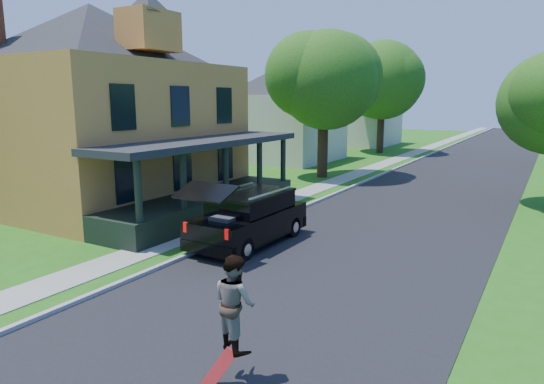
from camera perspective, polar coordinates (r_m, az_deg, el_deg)
The scene contains 13 objects.
ground at distance 11.53m, azimuth 0.80°, elevation -13.02°, with size 140.00×140.00×0.00m, color #245C12.
street at distance 30.00m, azimuth 20.05°, elevation 1.21°, with size 8.00×120.00×0.02m, color black.
curb at distance 30.96m, azimuth 12.67°, elevation 1.88°, with size 0.15×120.00×0.12m, color gray.
sidewalk at distance 31.46m, azimuth 9.99°, elevation 2.12°, with size 1.30×120.00×0.03m, color gray.
front_walk at distance 21.64m, azimuth -13.36°, elevation -1.93°, with size 6.50×1.20×0.03m, color gray.
main_house at distance 23.55m, azimuth -19.84°, elevation 10.82°, with size 15.56×15.56×10.10m.
neighbor_house_mid at distance 38.09m, azimuth 1.02°, elevation 10.09°, with size 12.78×12.78×8.30m.
neighbor_house_far at distance 52.62m, azimuth 9.74°, elevation 10.13°, with size 12.78×12.78×8.30m.
black_suv at distance 15.79m, azimuth -2.75°, elevation -3.07°, with size 1.94×4.93×2.29m.
skateboarder at distance 8.24m, azimuth -4.41°, elevation -12.80°, with size 0.97×0.89×1.63m.
skateboard at distance 8.57m, azimuth -6.36°, elevation -20.26°, with size 0.57×0.35×0.80m.
tree_left_mid at distance 29.65m, azimuth 6.15°, elevation 14.08°, with size 7.12×7.33×9.52m.
tree_left_far at distance 44.30m, azimuth 12.83°, elevation 12.88°, with size 8.43×8.25×10.20m.
Camera 1 is at (5.20, -9.18, 4.65)m, focal length 32.00 mm.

